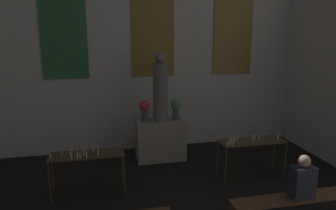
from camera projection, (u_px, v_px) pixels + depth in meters
wall_back at (153, 32)px, 8.17m from camera, size 7.84×0.16×5.98m
altar at (161, 140)px, 7.85m from camera, size 1.15×0.57×0.97m
statue at (160, 90)px, 7.57m from camera, size 0.34×0.34×1.60m
flower_vase_left at (145, 109)px, 7.59m from camera, size 0.25×0.25×0.50m
flower_vase_right at (176, 107)px, 7.75m from camera, size 0.25×0.25×0.50m
candle_rack_left at (87, 158)px, 6.16m from camera, size 1.40×0.51×0.98m
candle_rack_right at (252, 145)px, 6.89m from camera, size 1.40×0.51×0.98m
pew_back_right at (293, 205)px, 5.22m from camera, size 2.07×0.36×0.47m
person_seated at (302, 179)px, 5.15m from camera, size 0.36×0.24×0.70m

